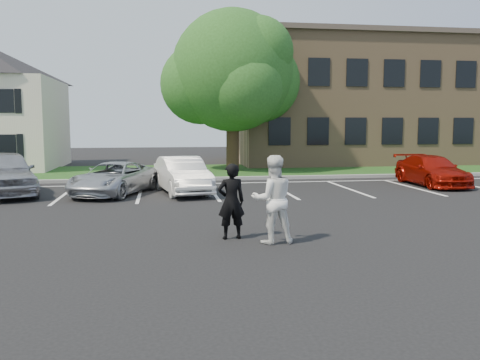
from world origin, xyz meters
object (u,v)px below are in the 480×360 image
tree (234,74)px  car_silver_minivan (114,178)px  man_white_shirt (273,199)px  car_silver_west (4,173)px  man_black_suit (231,201)px  car_red_compact (432,171)px  office_building (392,102)px  car_white_sedan (182,175)px

tree → car_silver_minivan: bearing=-124.7°
man_white_shirt → car_silver_minivan: (-4.23, 8.52, -0.38)m
tree → car_silver_west: (-9.79, -7.91, -4.51)m
man_black_suit → car_silver_west: man_black_suit is taller
man_black_suit → car_silver_minivan: bearing=-72.7°
man_black_suit → car_red_compact: (9.95, 8.73, -0.24)m
tree → man_black_suit: tree is taller
car_red_compact → office_building: bearing=72.4°
car_white_sedan → car_silver_minivan: bearing=168.2°
man_black_suit → car_silver_minivan: size_ratio=0.40×
office_building → man_white_shirt: size_ratio=11.28×
man_white_shirt → car_silver_minivan: man_white_shirt is taller
tree → car_silver_west: bearing=-141.1°
man_black_suit → man_white_shirt: 1.03m
office_building → man_white_shirt: (-13.52, -22.67, -3.17)m
man_white_shirt → car_white_sedan: (-1.66, 8.47, -0.29)m
man_black_suit → car_silver_west: bearing=-54.4°
man_white_shirt → car_silver_minivan: bearing=-66.1°
tree → man_black_suit: bearing=-98.4°
man_black_suit → car_silver_west: (-7.38, 8.41, -0.05)m
tree → office_building: bearing=25.8°
office_building → tree: (-11.97, -5.80, 1.19)m
car_silver_west → car_white_sedan: size_ratio=1.16×
tree → man_black_suit: 17.10m
car_silver_west → car_red_compact: car_silver_west is taller
office_building → car_silver_minivan: size_ratio=5.11×
car_white_sedan → tree: bearing=58.5°
car_white_sedan → car_red_compact: bearing=-6.3°
office_building → car_white_sedan: size_ratio=5.28×
office_building → car_white_sedan: 21.07m
car_silver_minivan → man_white_shirt: bearing=-41.0°
man_black_suit → car_white_sedan: size_ratio=0.42×
tree → man_black_suit: (-2.41, -16.32, -4.47)m
man_black_suit → car_silver_west: size_ratio=0.36×
tree → car_white_sedan: size_ratio=2.08×
man_white_shirt → car_silver_west: man_white_shirt is taller
man_white_shirt → car_silver_west: bearing=-49.9°
car_white_sedan → office_building: bearing=32.5°
office_building → man_white_shirt: bearing=-120.8°
tree → car_silver_west: size_ratio=1.79×
man_black_suit → car_silver_minivan: 8.65m
car_silver_west → car_red_compact: 17.34m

